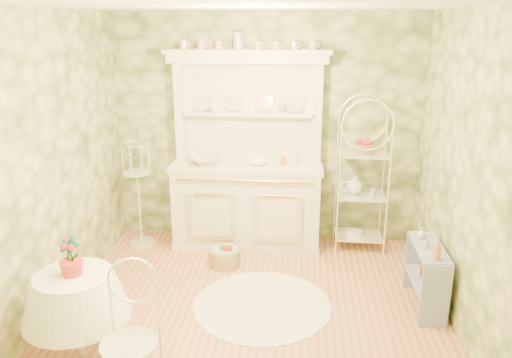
# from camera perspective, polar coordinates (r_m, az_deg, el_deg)

# --- Properties ---
(floor) EXTENTS (3.60, 3.60, 0.00)m
(floor) POSITION_cam_1_polar(r_m,az_deg,el_deg) (4.78, -0.55, -15.12)
(floor) COLOR tan
(floor) RESTS_ON ground
(ceiling) EXTENTS (3.60, 3.60, 0.00)m
(ceiling) POSITION_cam_1_polar(r_m,az_deg,el_deg) (4.03, -0.67, 19.26)
(ceiling) COLOR white
(ceiling) RESTS_ON floor
(wall_left) EXTENTS (3.60, 3.60, 0.00)m
(wall_left) POSITION_cam_1_polar(r_m,az_deg,el_deg) (4.73, -22.85, 1.08)
(wall_left) COLOR beige
(wall_left) RESTS_ON floor
(wall_right) EXTENTS (3.60, 3.60, 0.00)m
(wall_right) POSITION_cam_1_polar(r_m,az_deg,el_deg) (4.42, 23.32, -0.09)
(wall_right) COLOR beige
(wall_right) RESTS_ON floor
(wall_back) EXTENTS (3.60, 3.60, 0.00)m
(wall_back) POSITION_cam_1_polar(r_m,az_deg,el_deg) (5.95, 1.12, 5.59)
(wall_back) COLOR beige
(wall_back) RESTS_ON floor
(wall_front) EXTENTS (3.60, 3.60, 0.00)m
(wall_front) POSITION_cam_1_polar(r_m,az_deg,el_deg) (2.56, -4.68, -11.21)
(wall_front) COLOR beige
(wall_front) RESTS_ON floor
(kitchen_dresser) EXTENTS (1.87, 0.61, 2.29)m
(kitchen_dresser) POSITION_cam_1_polar(r_m,az_deg,el_deg) (5.74, -1.08, 3.05)
(kitchen_dresser) COLOR white
(kitchen_dresser) RESTS_ON floor
(bakers_rack) EXTENTS (0.60, 0.43, 1.89)m
(bakers_rack) POSITION_cam_1_polar(r_m,az_deg,el_deg) (5.84, 12.05, 0.87)
(bakers_rack) COLOR white
(bakers_rack) RESTS_ON floor
(side_shelf) EXTENTS (0.35, 0.78, 0.64)m
(side_shelf) POSITION_cam_1_polar(r_m,az_deg,el_deg) (4.99, 18.87, -10.35)
(side_shelf) COLOR #8A9CC5
(side_shelf) RESTS_ON floor
(round_table) EXTENTS (0.78, 0.78, 0.65)m
(round_table) POSITION_cam_1_polar(r_m,az_deg,el_deg) (4.35, -19.65, -14.76)
(round_table) COLOR white
(round_table) RESTS_ON floor
(cafe_chair) EXTENTS (0.41, 0.41, 0.79)m
(cafe_chair) POSITION_cam_1_polar(r_m,az_deg,el_deg) (3.76, -14.27, -18.50)
(cafe_chair) COLOR white
(cafe_chair) RESTS_ON floor
(birdcage_stand) EXTENTS (0.35, 0.35, 1.40)m
(birdcage_stand) POSITION_cam_1_polar(r_m,az_deg,el_deg) (6.00, -13.33, -1.19)
(birdcage_stand) COLOR white
(birdcage_stand) RESTS_ON floor
(floor_basket) EXTENTS (0.31, 0.31, 0.20)m
(floor_basket) POSITION_cam_1_polar(r_m,az_deg,el_deg) (5.58, -3.58, -8.88)
(floor_basket) COLOR tan
(floor_basket) RESTS_ON floor
(lace_rug) EXTENTS (1.52, 1.52, 0.01)m
(lace_rug) POSITION_cam_1_polar(r_m,az_deg,el_deg) (4.90, 0.73, -14.17)
(lace_rug) COLOR white
(lace_rug) RESTS_ON floor
(bowl_floral) EXTENTS (0.43, 0.43, 0.08)m
(bowl_floral) POSITION_cam_1_polar(r_m,az_deg,el_deg) (5.79, -5.76, 1.78)
(bowl_floral) COLOR white
(bowl_floral) RESTS_ON kitchen_dresser
(bowl_white) EXTENTS (0.30, 0.30, 0.07)m
(bowl_white) POSITION_cam_1_polar(r_m,az_deg,el_deg) (5.74, 0.19, 1.73)
(bowl_white) COLOR white
(bowl_white) RESTS_ON kitchen_dresser
(cup_left) EXTENTS (0.16, 0.16, 0.10)m
(cup_left) POSITION_cam_1_polar(r_m,az_deg,el_deg) (5.85, -4.74, 7.93)
(cup_left) COLOR white
(cup_left) RESTS_ON kitchen_dresser
(cup_right) EXTENTS (0.13, 0.13, 0.09)m
(cup_right) POSITION_cam_1_polar(r_m,az_deg,el_deg) (5.77, 2.90, 7.83)
(cup_right) COLOR white
(cup_right) RESTS_ON kitchen_dresser
(potted_geranium) EXTENTS (0.18, 0.14, 0.31)m
(potted_geranium) POSITION_cam_1_polar(r_m,az_deg,el_deg) (4.11, -20.33, -8.53)
(potted_geranium) COLOR #3F7238
(potted_geranium) RESTS_ON round_table
(bottle_amber) EXTENTS (0.07, 0.07, 0.17)m
(bottle_amber) POSITION_cam_1_polar(r_m,az_deg,el_deg) (4.61, 20.02, -7.90)
(bottle_amber) COLOR #B87439
(bottle_amber) RESTS_ON side_shelf
(bottle_blue) EXTENTS (0.05, 0.05, 0.09)m
(bottle_blue) POSITION_cam_1_polar(r_m,az_deg,el_deg) (4.81, 18.93, -7.06)
(bottle_blue) COLOR #93AFBF
(bottle_blue) RESTS_ON side_shelf
(bottle_glass) EXTENTS (0.10, 0.10, 0.10)m
(bottle_glass) POSITION_cam_1_polar(r_m,az_deg,el_deg) (5.02, 18.35, -6.05)
(bottle_glass) COLOR silver
(bottle_glass) RESTS_ON side_shelf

